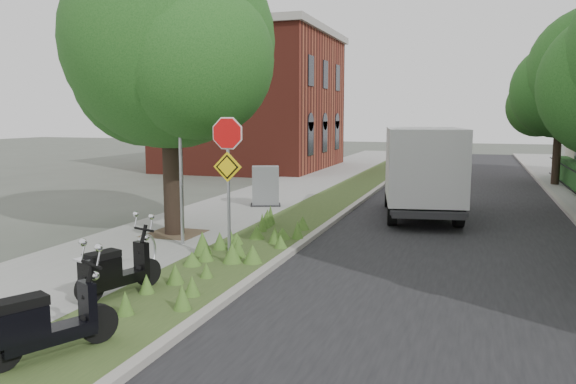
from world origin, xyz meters
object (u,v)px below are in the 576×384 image
(sign_assembly, at_px, (228,159))
(box_truck, at_px, (422,168))
(scooter_near, at_px, (111,274))
(utility_cabinet, at_px, (266,187))
(scooter_far, at_px, (36,329))

(sign_assembly, relative_size, box_truck, 0.57)
(scooter_near, relative_size, box_truck, 0.30)
(sign_assembly, xyz_separation_m, utility_cabinet, (-1.99, 7.43, -1.55))
(sign_assembly, distance_m, utility_cabinet, 7.84)
(scooter_near, relative_size, scooter_far, 1.00)
(scooter_far, xyz_separation_m, box_truck, (3.61, 12.66, 1.05))
(sign_assembly, distance_m, box_truck, 8.16)
(scooter_near, distance_m, utility_cabinet, 10.26)
(sign_assembly, distance_m, scooter_near, 3.45)
(scooter_far, xyz_separation_m, utility_cabinet, (-1.70, 12.67, 0.24))
(scooter_far, bearing_deg, utility_cabinet, 97.64)
(scooter_far, distance_m, box_truck, 13.21)
(sign_assembly, height_order, scooter_near, sign_assembly)
(scooter_far, bearing_deg, scooter_near, 105.15)
(sign_assembly, xyz_separation_m, scooter_far, (-0.29, -5.24, -1.79))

